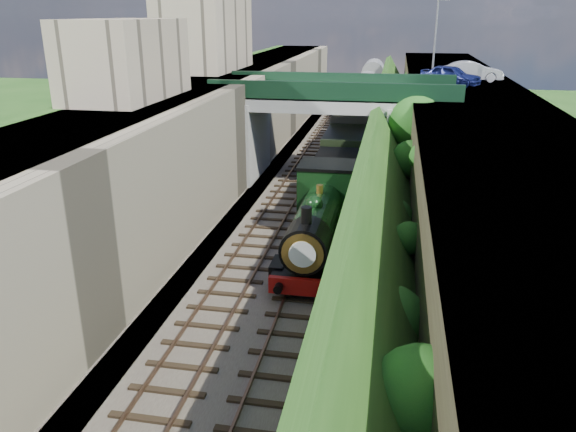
{
  "coord_description": "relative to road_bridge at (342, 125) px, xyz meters",
  "views": [
    {
      "loc": [
        4.37,
        -14.15,
        11.31
      ],
      "look_at": [
        0.0,
        9.16,
        2.68
      ],
      "focal_mm": 35.0,
      "sensor_mm": 36.0,
      "label": 1
    }
  ],
  "objects": [
    {
      "name": "ground",
      "position": [
        -0.94,
        -24.0,
        -4.08
      ],
      "size": [
        160.0,
        160.0,
        0.0
      ],
      "primitive_type": "plane",
      "color": "#1E4714",
      "rests_on": "ground"
    },
    {
      "name": "tender",
      "position": [
        0.26,
        -5.93,
        -2.46
      ],
      "size": [
        2.7,
        6.0,
        3.05
      ],
      "color": "black",
      "rests_on": "trackbed"
    },
    {
      "name": "retaining_wall",
      "position": [
        -6.44,
        -4.0,
        -0.58
      ],
      "size": [
        1.0,
        90.0,
        7.0
      ],
      "primitive_type": "cube",
      "color": "#756B56",
      "rests_on": "ground"
    },
    {
      "name": "road_bridge",
      "position": [
        0.0,
        0.0,
        0.0
      ],
      "size": [
        16.0,
        6.4,
        7.25
      ],
      "color": "gray",
      "rests_on": "ground"
    },
    {
      "name": "building_far",
      "position": [
        -11.44,
        6.0,
        5.92
      ],
      "size": [
        5.0,
        10.0,
        6.0
      ],
      "primitive_type": "cube",
      "color": "gray",
      "rests_on": "street_plateau_left"
    },
    {
      "name": "track_left",
      "position": [
        -2.94,
        -4.0,
        -3.83
      ],
      "size": [
        2.5,
        90.0,
        0.2
      ],
      "color": "black",
      "rests_on": "trackbed"
    },
    {
      "name": "lamppost",
      "position": [
        6.1,
        5.37,
        5.49
      ],
      "size": [
        0.87,
        0.15,
        6.0
      ],
      "color": "gray",
      "rests_on": "street_plateau_right"
    },
    {
      "name": "coach_front",
      "position": [
        0.26,
        6.67,
        -2.03
      ],
      "size": [
        2.9,
        18.0,
        3.7
      ],
      "color": "black",
      "rests_on": "trackbed"
    },
    {
      "name": "trackbed",
      "position": [
        -0.94,
        -4.0,
        -3.98
      ],
      "size": [
        10.0,
        90.0,
        0.2
      ],
      "primitive_type": "cube",
      "color": "#473F38",
      "rests_on": "ground"
    },
    {
      "name": "car_blue",
      "position": [
        7.35,
        5.14,
        2.92
      ],
      "size": [
        4.69,
        3.52,
        1.49
      ],
      "primitive_type": "imported",
      "rotation": [
        0.0,
        0.0,
        1.11
      ],
      "color": "#131A53",
      "rests_on": "street_plateau_right"
    },
    {
      "name": "street_plateau_right",
      "position": [
        8.56,
        -4.0,
        -0.95
      ],
      "size": [
        8.0,
        90.0,
        6.25
      ],
      "primitive_type": "cube",
      "color": "#262628",
      "rests_on": "ground"
    },
    {
      "name": "coach_middle",
      "position": [
        0.26,
        25.47,
        -2.03
      ],
      "size": [
        2.9,
        18.0,
        3.7
      ],
      "color": "black",
      "rests_on": "trackbed"
    },
    {
      "name": "embankment_slope",
      "position": [
        4.01,
        -5.08,
        -1.39
      ],
      "size": [
        4.45,
        90.0,
        6.36
      ],
      "color": "#1E4714",
      "rests_on": "ground"
    },
    {
      "name": "coach_rear",
      "position": [
        0.26,
        44.27,
        -2.03
      ],
      "size": [
        2.9,
        18.0,
        3.7
      ],
      "color": "black",
      "rests_on": "trackbed"
    },
    {
      "name": "building_near",
      "position": [
        -10.44,
        -10.0,
        4.92
      ],
      "size": [
        4.0,
        8.0,
        4.0
      ],
      "primitive_type": "cube",
      "color": "gray",
      "rests_on": "street_plateau_left"
    },
    {
      "name": "track_right",
      "position": [
        0.26,
        -4.0,
        -3.83
      ],
      "size": [
        2.5,
        90.0,
        0.2
      ],
      "color": "black",
      "rests_on": "trackbed"
    },
    {
      "name": "locomotive",
      "position": [
        0.26,
        -13.3,
        -2.18
      ],
      "size": [
        3.1,
        10.22,
        3.83
      ],
      "color": "black",
      "rests_on": "trackbed"
    },
    {
      "name": "street_plateau_left",
      "position": [
        -9.94,
        -4.0,
        -0.58
      ],
      "size": [
        6.0,
        90.0,
        7.0
      ],
      "primitive_type": "cube",
      "color": "#262628",
      "rests_on": "ground"
    },
    {
      "name": "car_silver",
      "position": [
        9.21,
        8.38,
        2.93
      ],
      "size": [
        4.69,
        1.97,
        1.51
      ],
      "primitive_type": "imported",
      "rotation": [
        0.0,
        0.0,
        1.65
      ],
      "color": "#9F9FA3",
      "rests_on": "street_plateau_right"
    },
    {
      "name": "tree",
      "position": [
        4.97,
        -2.54,
        0.57
      ],
      "size": [
        3.6,
        3.8,
        6.6
      ],
      "color": "black",
      "rests_on": "ground"
    }
  ]
}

